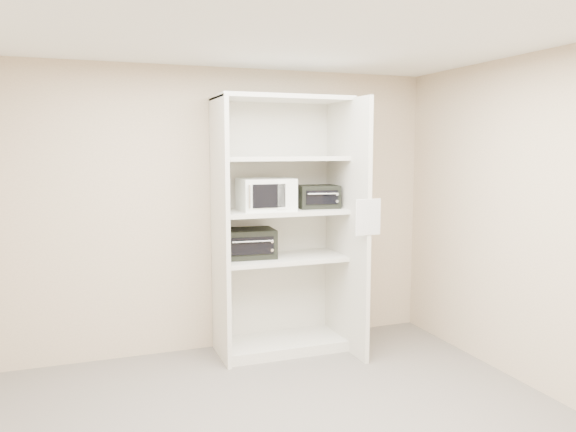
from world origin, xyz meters
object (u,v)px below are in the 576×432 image
object	(u,v)px
toaster_oven_upper	(317,197)
toaster_oven_lower	(248,243)
shelving_unit	(286,234)
microwave	(266,194)

from	to	relation	value
toaster_oven_upper	toaster_oven_lower	world-z (taller)	toaster_oven_upper
shelving_unit	toaster_oven_upper	size ratio (longest dim) A/B	6.34
shelving_unit	microwave	bearing A→B (deg)	-176.98
microwave	toaster_oven_lower	bearing A→B (deg)	156.97
microwave	toaster_oven_upper	size ratio (longest dim) A/B	1.29
microwave	toaster_oven_upper	bearing A→B (deg)	1.68
shelving_unit	toaster_oven_upper	xyz separation A→B (m)	(0.32, -0.00, 0.35)
shelving_unit	toaster_oven_upper	world-z (taller)	shelving_unit
shelving_unit	toaster_oven_lower	size ratio (longest dim) A/B	5.01
shelving_unit	toaster_oven_lower	world-z (taller)	shelving_unit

